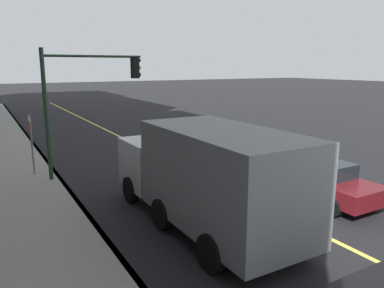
{
  "coord_description": "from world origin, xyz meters",
  "views": [
    {
      "loc": [
        -9.96,
        7.9,
        4.61
      ],
      "look_at": [
        0.26,
        2.01,
        2.11
      ],
      "focal_mm": 34.66,
      "sensor_mm": 36.0,
      "label": 1
    }
  ],
  "objects_px": {
    "car_maroon": "(314,178)",
    "truck_gray": "(207,174)",
    "car_green": "(222,143)",
    "street_sign_post": "(31,141)",
    "traffic_light_mast": "(86,90)"
  },
  "relations": [
    {
      "from": "traffic_light_mast",
      "to": "street_sign_post",
      "type": "height_order",
      "value": "traffic_light_mast"
    },
    {
      "from": "car_maroon",
      "to": "traffic_light_mast",
      "type": "bearing_deg",
      "value": 44.34
    },
    {
      "from": "car_maroon",
      "to": "truck_gray",
      "type": "bearing_deg",
      "value": 92.52
    },
    {
      "from": "car_green",
      "to": "truck_gray",
      "type": "relative_size",
      "value": 0.52
    },
    {
      "from": "car_maroon",
      "to": "traffic_light_mast",
      "type": "relative_size",
      "value": 0.89
    },
    {
      "from": "car_green",
      "to": "traffic_light_mast",
      "type": "distance_m",
      "value": 7.42
    },
    {
      "from": "traffic_light_mast",
      "to": "street_sign_post",
      "type": "relative_size",
      "value": 1.96
    },
    {
      "from": "street_sign_post",
      "to": "car_green",
      "type": "bearing_deg",
      "value": -95.18
    },
    {
      "from": "truck_gray",
      "to": "car_maroon",
      "type": "bearing_deg",
      "value": -87.48
    },
    {
      "from": "street_sign_post",
      "to": "truck_gray",
      "type": "bearing_deg",
      "value": -154.2
    },
    {
      "from": "car_green",
      "to": "street_sign_post",
      "type": "relative_size",
      "value": 1.45
    },
    {
      "from": "truck_gray",
      "to": "traffic_light_mast",
      "type": "relative_size",
      "value": 1.41
    },
    {
      "from": "truck_gray",
      "to": "street_sign_post",
      "type": "relative_size",
      "value": 2.76
    },
    {
      "from": "car_maroon",
      "to": "truck_gray",
      "type": "relative_size",
      "value": 0.63
    },
    {
      "from": "truck_gray",
      "to": "street_sign_post",
      "type": "height_order",
      "value": "truck_gray"
    }
  ]
}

